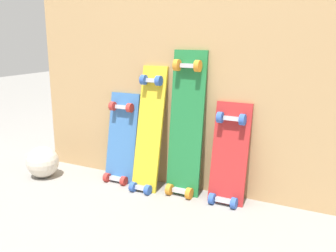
{
  "coord_description": "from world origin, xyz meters",
  "views": [
    {
      "loc": [
        0.97,
        -1.97,
        0.93
      ],
      "look_at": [
        0.0,
        -0.07,
        0.41
      ],
      "focal_mm": 40.52,
      "sensor_mm": 36.0,
      "label": 1
    }
  ],
  "objects_px": {
    "skateboard_blue": "(121,143)",
    "rubber_ball": "(43,162)",
    "skateboard_green": "(186,129)",
    "skateboard_yellow": "(149,135)",
    "skateboard_red": "(229,159)"
  },
  "relations": [
    {
      "from": "skateboard_yellow",
      "to": "skateboard_green",
      "type": "bearing_deg",
      "value": 8.35
    },
    {
      "from": "skateboard_yellow",
      "to": "skateboard_green",
      "type": "relative_size",
      "value": 0.9
    },
    {
      "from": "skateboard_yellow",
      "to": "rubber_ball",
      "type": "relative_size",
      "value": 3.88
    },
    {
      "from": "skateboard_yellow",
      "to": "skateboard_blue",
      "type": "bearing_deg",
      "value": 172.45
    },
    {
      "from": "skateboard_yellow",
      "to": "skateboard_red",
      "type": "distance_m",
      "value": 0.51
    },
    {
      "from": "skateboard_blue",
      "to": "skateboard_green",
      "type": "xyz_separation_m",
      "value": [
        0.45,
        0.0,
        0.14
      ]
    },
    {
      "from": "skateboard_red",
      "to": "rubber_ball",
      "type": "xyz_separation_m",
      "value": [
        -1.21,
        -0.2,
        -0.14
      ]
    },
    {
      "from": "skateboard_blue",
      "to": "rubber_ball",
      "type": "xyz_separation_m",
      "value": [
        -0.49,
        -0.2,
        -0.14
      ]
    },
    {
      "from": "skateboard_green",
      "to": "skateboard_red",
      "type": "relative_size",
      "value": 1.44
    },
    {
      "from": "skateboard_blue",
      "to": "skateboard_red",
      "type": "xyz_separation_m",
      "value": [
        0.72,
        -0.0,
        0.0
      ]
    },
    {
      "from": "skateboard_red",
      "to": "rubber_ball",
      "type": "relative_size",
      "value": 3.01
    },
    {
      "from": "skateboard_blue",
      "to": "skateboard_green",
      "type": "bearing_deg",
      "value": 0.59
    },
    {
      "from": "skateboard_red",
      "to": "rubber_ball",
      "type": "bearing_deg",
      "value": -170.62
    },
    {
      "from": "skateboard_yellow",
      "to": "rubber_ball",
      "type": "bearing_deg",
      "value": -166.37
    },
    {
      "from": "rubber_ball",
      "to": "skateboard_green",
      "type": "bearing_deg",
      "value": 12.36
    }
  ]
}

